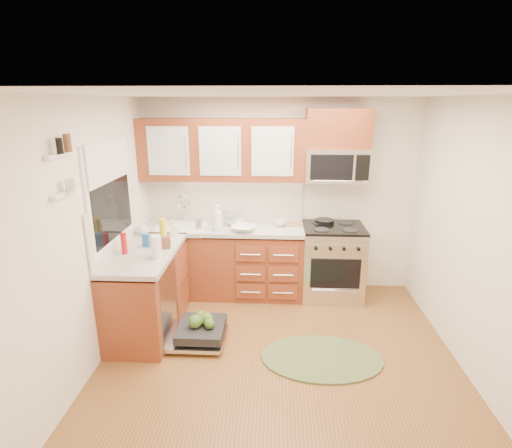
# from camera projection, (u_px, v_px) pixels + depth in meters

# --- Properties ---
(floor) EXTENTS (3.50, 3.50, 0.00)m
(floor) POSITION_uv_depth(u_px,v_px,m) (279.00, 361.00, 3.93)
(floor) COLOR brown
(floor) RESTS_ON ground
(ceiling) EXTENTS (3.50, 3.50, 0.00)m
(ceiling) POSITION_uv_depth(u_px,v_px,m) (284.00, 94.00, 3.20)
(ceiling) COLOR white
(ceiling) RESTS_ON ground
(wall_back) EXTENTS (3.50, 0.04, 2.50)m
(wall_back) POSITION_uv_depth(u_px,v_px,m) (280.00, 197.00, 5.23)
(wall_back) COLOR silver
(wall_back) RESTS_ON ground
(wall_front) EXTENTS (3.50, 0.04, 2.50)m
(wall_front) POSITION_uv_depth(u_px,v_px,m) (285.00, 364.00, 1.89)
(wall_front) COLOR silver
(wall_front) RESTS_ON ground
(wall_left) EXTENTS (0.04, 3.50, 2.50)m
(wall_left) POSITION_uv_depth(u_px,v_px,m) (90.00, 238.00, 3.65)
(wall_left) COLOR silver
(wall_left) RESTS_ON ground
(wall_right) EXTENTS (0.04, 3.50, 2.50)m
(wall_right) POSITION_uv_depth(u_px,v_px,m) (482.00, 244.00, 3.48)
(wall_right) COLOR silver
(wall_right) RESTS_ON ground
(base_cabinet_back) EXTENTS (2.05, 0.60, 0.85)m
(base_cabinet_back) POSITION_uv_depth(u_px,v_px,m) (224.00, 263.00, 5.22)
(base_cabinet_back) COLOR maroon
(base_cabinet_back) RESTS_ON ground
(base_cabinet_left) EXTENTS (0.60, 1.25, 0.85)m
(base_cabinet_left) POSITION_uv_depth(u_px,v_px,m) (147.00, 294.00, 4.38)
(base_cabinet_left) COLOR maroon
(base_cabinet_left) RESTS_ON ground
(countertop_back) EXTENTS (2.07, 0.64, 0.05)m
(countertop_back) POSITION_uv_depth(u_px,v_px,m) (223.00, 228.00, 5.08)
(countertop_back) COLOR #B5AFA5
(countertop_back) RESTS_ON base_cabinet_back
(countertop_left) EXTENTS (0.64, 1.27, 0.05)m
(countertop_left) POSITION_uv_depth(u_px,v_px,m) (145.00, 253.00, 4.24)
(countertop_left) COLOR #B5AFA5
(countertop_left) RESTS_ON base_cabinet_left
(backsplash_back) EXTENTS (2.05, 0.02, 0.57)m
(backsplash_back) POSITION_uv_depth(u_px,v_px,m) (225.00, 199.00, 5.27)
(backsplash_back) COLOR beige
(backsplash_back) RESTS_ON ground
(backsplash_left) EXTENTS (0.02, 1.25, 0.57)m
(backsplash_left) POSITION_uv_depth(u_px,v_px,m) (114.00, 225.00, 4.16)
(backsplash_left) COLOR beige
(backsplash_left) RESTS_ON ground
(upper_cabinets) EXTENTS (2.05, 0.35, 0.75)m
(upper_cabinets) POSITION_uv_depth(u_px,v_px,m) (222.00, 150.00, 4.92)
(upper_cabinets) COLOR maroon
(upper_cabinets) RESTS_ON ground
(cabinet_over_mw) EXTENTS (0.76, 0.35, 0.47)m
(cabinet_over_mw) POSITION_uv_depth(u_px,v_px,m) (338.00, 128.00, 4.77)
(cabinet_over_mw) COLOR maroon
(cabinet_over_mw) RESTS_ON ground
(range) EXTENTS (0.76, 0.64, 0.95)m
(range) POSITION_uv_depth(u_px,v_px,m) (332.00, 262.00, 5.12)
(range) COLOR silver
(range) RESTS_ON ground
(microwave) EXTENTS (0.76, 0.38, 0.40)m
(microwave) POSITION_uv_depth(u_px,v_px,m) (336.00, 165.00, 4.88)
(microwave) COLOR silver
(microwave) RESTS_ON ground
(sink) EXTENTS (0.62, 0.50, 0.26)m
(sink) POSITION_uv_depth(u_px,v_px,m) (182.00, 236.00, 5.11)
(sink) COLOR white
(sink) RESTS_ON ground
(dishwasher) EXTENTS (0.70, 0.60, 0.20)m
(dishwasher) POSITION_uv_depth(u_px,v_px,m) (198.00, 332.00, 4.23)
(dishwasher) COLOR silver
(dishwasher) RESTS_ON ground
(window) EXTENTS (0.03, 1.05, 1.05)m
(window) POSITION_uv_depth(u_px,v_px,m) (110.00, 194.00, 4.04)
(window) COLOR white
(window) RESTS_ON ground
(window_blind) EXTENTS (0.02, 0.96, 0.40)m
(window_blind) POSITION_uv_depth(u_px,v_px,m) (109.00, 161.00, 3.94)
(window_blind) COLOR white
(window_blind) RESTS_ON ground
(shelf_upper) EXTENTS (0.04, 0.40, 0.03)m
(shelf_upper) POSITION_uv_depth(u_px,v_px,m) (61.00, 155.00, 3.08)
(shelf_upper) COLOR white
(shelf_upper) RESTS_ON ground
(shelf_lower) EXTENTS (0.04, 0.40, 0.03)m
(shelf_lower) POSITION_uv_depth(u_px,v_px,m) (66.00, 193.00, 3.17)
(shelf_lower) COLOR white
(shelf_lower) RESTS_ON ground
(rug) EXTENTS (1.33, 0.99, 0.02)m
(rug) POSITION_uv_depth(u_px,v_px,m) (322.00, 358.00, 3.95)
(rug) COLOR #505F36
(rug) RESTS_ON ground
(skillet) EXTENTS (0.32, 0.32, 0.05)m
(skillet) POSITION_uv_depth(u_px,v_px,m) (325.00, 221.00, 5.12)
(skillet) COLOR black
(skillet) RESTS_ON range
(stock_pot) EXTENTS (0.28, 0.28, 0.13)m
(stock_pot) POSITION_uv_depth(u_px,v_px,m) (229.00, 218.00, 5.20)
(stock_pot) COLOR silver
(stock_pot) RESTS_ON countertop_back
(cutting_board) EXTENTS (0.29, 0.24, 0.02)m
(cutting_board) POSITION_uv_depth(u_px,v_px,m) (292.00, 224.00, 5.13)
(cutting_board) COLOR #9F8048
(cutting_board) RESTS_ON countertop_back
(canister) EXTENTS (0.11, 0.11, 0.15)m
(canister) POSITION_uv_depth(u_px,v_px,m) (198.00, 225.00, 4.90)
(canister) COLOR silver
(canister) RESTS_ON countertop_back
(paper_towel_roll) EXTENTS (0.14, 0.14, 0.23)m
(paper_towel_roll) POSITION_uv_depth(u_px,v_px,m) (156.00, 247.00, 4.01)
(paper_towel_roll) COLOR white
(paper_towel_roll) RESTS_ON countertop_left
(mustard_bottle) EXTENTS (0.10, 0.10, 0.25)m
(mustard_bottle) POSITION_uv_depth(u_px,v_px,m) (163.00, 230.00, 4.54)
(mustard_bottle) COLOR yellow
(mustard_bottle) RESTS_ON countertop_left
(red_bottle) EXTENTS (0.07, 0.07, 0.22)m
(red_bottle) POSITION_uv_depth(u_px,v_px,m) (124.00, 244.00, 4.13)
(red_bottle) COLOR #B10E14
(red_bottle) RESTS_ON countertop_left
(wooden_box) EXTENTS (0.14, 0.11, 0.13)m
(wooden_box) POSITION_uv_depth(u_px,v_px,m) (164.00, 242.00, 4.30)
(wooden_box) COLOR brown
(wooden_box) RESTS_ON countertop_left
(blue_carton) EXTENTS (0.10, 0.08, 0.14)m
(blue_carton) POSITION_uv_depth(u_px,v_px,m) (147.00, 240.00, 4.35)
(blue_carton) COLOR blue
(blue_carton) RESTS_ON countertop_left
(bowl_a) EXTENTS (0.36, 0.36, 0.07)m
(bowl_a) POSITION_uv_depth(u_px,v_px,m) (243.00, 229.00, 4.86)
(bowl_a) COLOR #999999
(bowl_a) RESTS_ON countertop_back
(bowl_b) EXTENTS (0.31, 0.31, 0.08)m
(bowl_b) POSITION_uv_depth(u_px,v_px,m) (235.00, 222.00, 5.11)
(bowl_b) COLOR #999999
(bowl_b) RESTS_ON countertop_back
(cup) EXTENTS (0.16, 0.16, 0.11)m
(cup) POSITION_uv_depth(u_px,v_px,m) (280.00, 222.00, 5.06)
(cup) COLOR #999999
(cup) RESTS_ON countertop_back
(soap_bottle_a) EXTENTS (0.15, 0.15, 0.32)m
(soap_bottle_a) POSITION_uv_depth(u_px,v_px,m) (217.00, 218.00, 4.87)
(soap_bottle_a) COLOR #999999
(soap_bottle_a) RESTS_ON countertop_back
(soap_bottle_b) EXTENTS (0.10, 0.10, 0.20)m
(soap_bottle_b) POSITION_uv_depth(u_px,v_px,m) (174.00, 228.00, 4.69)
(soap_bottle_b) COLOR #999999
(soap_bottle_b) RESTS_ON countertop_left
(soap_bottle_c) EXTENTS (0.14, 0.14, 0.17)m
(soap_bottle_c) POSITION_uv_depth(u_px,v_px,m) (143.00, 228.00, 4.71)
(soap_bottle_c) COLOR #999999
(soap_bottle_c) RESTS_ON countertop_left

